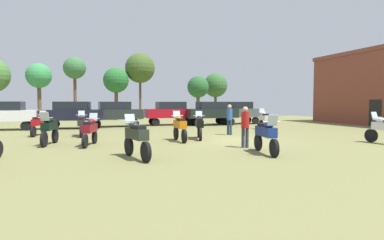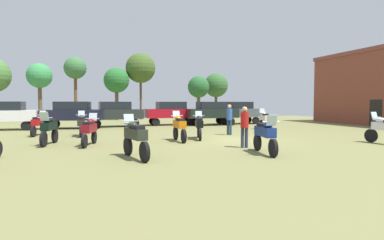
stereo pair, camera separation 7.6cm
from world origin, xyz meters
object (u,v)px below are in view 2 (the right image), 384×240
(car_6, at_px, (73,113))
(tree_5, at_px, (39,77))
(car_2, at_px, (171,111))
(person_2, at_px, (229,117))
(tree_3, at_px, (199,88))
(car_5, at_px, (212,112))
(motorcycle_6, at_px, (90,130))
(motorcycle_4, at_px, (264,119))
(motorcycle_12, at_px, (135,137))
(motorcycle_7, at_px, (39,123))
(motorcycle_2, at_px, (49,129))
(motorcycle_8, at_px, (81,124))
(person_1, at_px, (245,124))
(motorcycle_1, at_px, (179,126))
(car_1, at_px, (5,113))
(car_4, at_px, (238,111))
(tree_2, at_px, (141,68))
(motorcycle_13, at_px, (199,125))
(tree_7, at_px, (117,81))
(tree_8, at_px, (75,69))
(motorcycle_3, at_px, (265,134))
(car_3, at_px, (115,112))

(car_6, height_order, tree_5, tree_5)
(car_2, distance_m, person_2, 9.34)
(person_2, relative_size, tree_3, 0.36)
(car_5, bearing_deg, motorcycle_6, 136.49)
(motorcycle_4, height_order, motorcycle_12, motorcycle_12)
(motorcycle_6, xyz_separation_m, motorcycle_7, (-2.88, 5.42, 0.00))
(motorcycle_2, xyz_separation_m, motorcycle_8, (1.24, 3.54, -0.03))
(motorcycle_12, distance_m, person_1, 4.93)
(motorcycle_1, relative_size, motorcycle_4, 1.03)
(car_1, bearing_deg, car_4, -84.96)
(motorcycle_8, height_order, tree_2, tree_2)
(car_2, xyz_separation_m, car_4, (6.05, -0.44, 0.00))
(motorcycle_13, bearing_deg, motorcycle_4, 48.48)
(car_5, xyz_separation_m, tree_3, (2.25, 10.39, 2.55))
(car_1, xyz_separation_m, car_4, (18.33, 1.09, 0.00))
(person_1, xyz_separation_m, tree_7, (-3.68, 23.95, 3.32))
(car_1, distance_m, tree_5, 12.14)
(motorcycle_7, distance_m, tree_5, 17.03)
(motorcycle_2, height_order, tree_8, tree_8)
(car_5, relative_size, tree_8, 0.63)
(motorcycle_1, distance_m, motorcycle_4, 8.88)
(car_6, xyz_separation_m, tree_8, (-0.36, 11.30, 4.35))
(person_2, bearing_deg, motorcycle_6, 62.29)
(car_6, relative_size, tree_8, 0.67)
(car_1, height_order, person_2, car_1)
(motorcycle_3, distance_m, person_1, 1.69)
(car_6, bearing_deg, car_1, 99.66)
(tree_8, bearing_deg, car_5, -43.69)
(motorcycle_2, xyz_separation_m, motorcycle_4, (13.52, 4.37, -0.01))
(car_5, bearing_deg, car_4, -74.39)
(tree_5, bearing_deg, tree_8, -6.21)
(motorcycle_2, xyz_separation_m, car_1, (-4.00, 9.44, 0.43))
(motorcycle_3, relative_size, car_5, 0.53)
(motorcycle_3, relative_size, car_3, 0.51)
(person_2, relative_size, tree_8, 0.27)
(motorcycle_6, xyz_separation_m, tree_3, (12.04, 20.89, 3.01))
(motorcycle_1, xyz_separation_m, tree_7, (-1.63, 20.89, 3.61))
(motorcycle_1, distance_m, car_1, 14.01)
(person_1, height_order, tree_2, tree_2)
(motorcycle_6, xyz_separation_m, car_4, (12.57, 11.30, 0.46))
(car_1, bearing_deg, motorcycle_3, -138.62)
(motorcycle_2, bearing_deg, tree_7, -90.85)
(tree_7, bearing_deg, motorcycle_7, -109.10)
(motorcycle_2, distance_m, motorcycle_12, 5.72)
(motorcycle_7, xyz_separation_m, tree_5, (-2.34, 16.40, 3.95))
(motorcycle_1, distance_m, tree_5, 23.74)
(motorcycle_4, bearing_deg, car_3, 161.42)
(car_2, height_order, car_6, same)
(car_2, xyz_separation_m, tree_8, (-8.19, 9.70, 4.35))
(tree_8, bearing_deg, motorcycle_2, -90.24)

